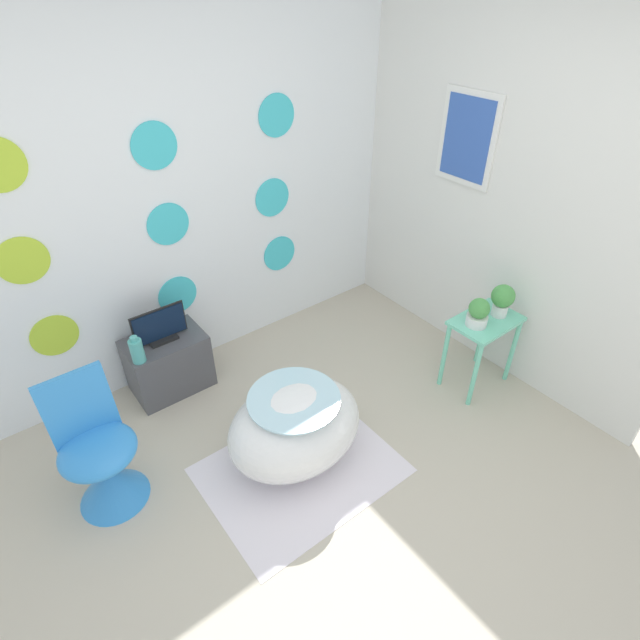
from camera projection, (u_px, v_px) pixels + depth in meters
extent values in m
plane|color=#BCB29E|center=(368.00, 552.00, 2.59)|extent=(12.00, 12.00, 0.00)
cube|color=white|center=(162.00, 196.00, 3.12)|extent=(4.55, 0.04, 2.60)
cylinder|color=#B2D633|center=(55.00, 336.00, 3.09)|extent=(0.28, 0.01, 0.28)
cylinder|color=#3DC6D6|center=(178.00, 295.00, 3.51)|extent=(0.28, 0.01, 0.28)
cylinder|color=#3DC6D6|center=(280.00, 254.00, 3.91)|extent=(0.28, 0.01, 0.28)
cylinder|color=#B2D633|center=(23.00, 261.00, 2.77)|extent=(0.28, 0.01, 0.28)
cylinder|color=#3DC6D6|center=(168.00, 224.00, 3.21)|extent=(0.28, 0.01, 0.28)
cylinder|color=#3DC6D6|center=(272.00, 198.00, 3.62)|extent=(0.28, 0.01, 0.28)
cylinder|color=#3DC6D6|center=(154.00, 146.00, 2.92)|extent=(0.28, 0.01, 0.28)
cylinder|color=#3DC6D6|center=(277.00, 116.00, 3.33)|extent=(0.28, 0.01, 0.28)
cube|color=silver|center=(476.00, 179.00, 3.36)|extent=(0.04, 3.00, 2.60)
cube|color=white|center=(468.00, 139.00, 3.27)|extent=(0.02, 0.44, 0.60)
cube|color=#3359B2|center=(467.00, 139.00, 3.26)|extent=(0.01, 0.36, 0.52)
cube|color=silver|center=(301.00, 470.00, 3.01)|extent=(1.11, 0.87, 0.01)
ellipsoid|color=white|center=(295.00, 427.00, 2.96)|extent=(0.84, 0.65, 0.50)
cylinder|color=#B2DBEA|center=(294.00, 399.00, 2.82)|extent=(0.54, 0.54, 0.01)
cone|color=#338CE0|center=(111.00, 485.00, 2.79)|extent=(0.38, 0.38, 0.22)
ellipsoid|color=#338CE0|center=(98.00, 451.00, 2.63)|extent=(0.40, 0.40, 0.14)
cube|color=#338CE0|center=(78.00, 407.00, 2.60)|extent=(0.34, 0.09, 0.41)
cube|color=#4C4C51|center=(168.00, 363.00, 3.48)|extent=(0.53, 0.35, 0.42)
cube|color=white|center=(177.00, 368.00, 3.33)|extent=(0.45, 0.01, 0.12)
cube|color=black|center=(163.00, 338.00, 3.35)|extent=(0.19, 0.12, 0.02)
cube|color=black|center=(159.00, 324.00, 3.29)|extent=(0.36, 0.01, 0.23)
cube|color=#0F1E38|center=(160.00, 325.00, 3.28)|extent=(0.34, 0.01, 0.21)
cylinder|color=#51B2AD|center=(137.00, 351.00, 3.13)|extent=(0.08, 0.08, 0.16)
cylinder|color=#51B2AD|center=(134.00, 339.00, 3.08)|extent=(0.05, 0.05, 0.03)
cube|color=#72D8B7|center=(486.00, 321.00, 3.33)|extent=(0.47, 0.31, 0.02)
cylinder|color=#72D8B7|center=(475.00, 375.00, 3.30)|extent=(0.03, 0.03, 0.53)
cylinder|color=#72D8B7|center=(513.00, 351.00, 3.51)|extent=(0.03, 0.03, 0.53)
cylinder|color=#72D8B7|center=(444.00, 355.00, 3.47)|extent=(0.03, 0.03, 0.53)
cylinder|color=#72D8B7|center=(482.00, 333.00, 3.68)|extent=(0.03, 0.03, 0.53)
cylinder|color=white|center=(477.00, 320.00, 3.25)|extent=(0.14, 0.14, 0.07)
sphere|color=#4C9E4C|center=(479.00, 308.00, 3.20)|extent=(0.14, 0.14, 0.14)
cylinder|color=white|center=(500.00, 310.00, 3.34)|extent=(0.10, 0.10, 0.09)
sphere|color=#4C9E4C|center=(503.00, 296.00, 3.28)|extent=(0.15, 0.15, 0.15)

